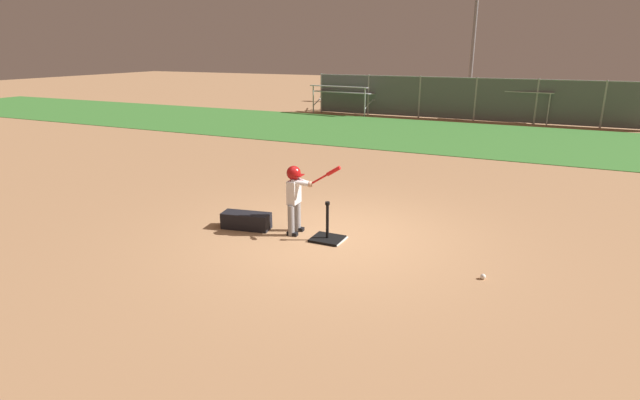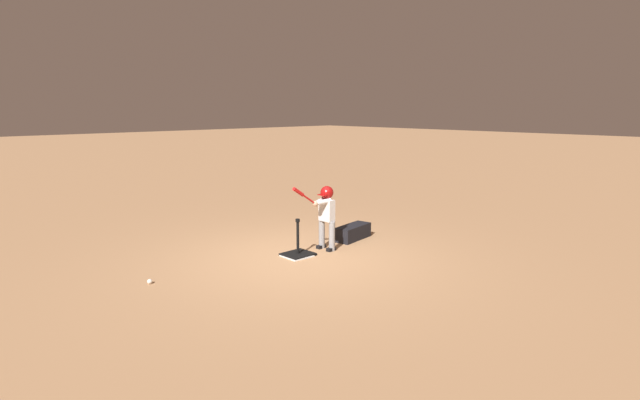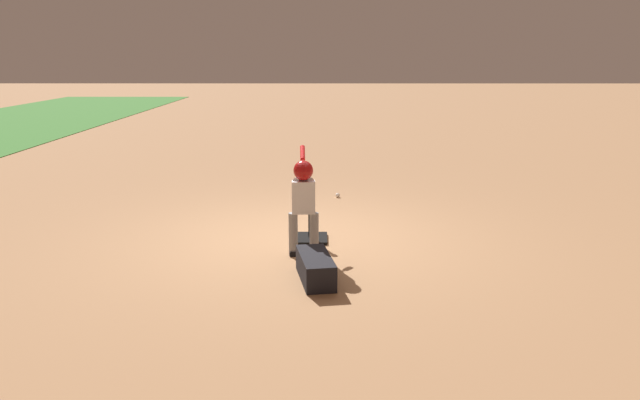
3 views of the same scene
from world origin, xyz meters
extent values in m
plane|color=#AD7F56|center=(0.00, 0.00, 0.00)|extent=(90.00, 90.00, 0.00)
cube|color=#3D7F33|center=(0.00, 10.74, 0.01)|extent=(56.00, 6.94, 0.02)
cylinder|color=#9E9EA3|center=(-7.19, 15.11, 0.91)|extent=(0.08, 0.08, 1.82)
cylinder|color=#9E9EA3|center=(-4.80, 15.11, 0.91)|extent=(0.08, 0.08, 1.82)
cylinder|color=#9E9EA3|center=(-2.40, 15.11, 0.91)|extent=(0.08, 0.08, 1.82)
cylinder|color=#9E9EA3|center=(0.00, 15.11, 0.91)|extent=(0.08, 0.08, 1.82)
cylinder|color=#9E9EA3|center=(2.40, 15.11, 0.91)|extent=(0.08, 0.08, 1.82)
cylinder|color=#9E9EA3|center=(4.80, 15.11, 0.91)|extent=(0.08, 0.08, 1.82)
cube|color=#565B60|center=(0.00, 15.11, 0.91)|extent=(14.39, 0.02, 1.75)
cylinder|color=#9E9EA3|center=(0.00, 15.11, 1.78)|extent=(14.39, 0.04, 0.04)
cube|color=white|center=(-0.03, -0.16, 0.01)|extent=(0.46, 0.46, 0.02)
cube|color=black|center=(-0.08, -0.18, 0.02)|extent=(0.50, 0.45, 0.04)
cylinder|color=black|center=(-0.08, -0.18, 0.32)|extent=(0.05, 0.05, 0.57)
cylinder|color=black|center=(-0.08, -0.18, 0.63)|extent=(0.08, 0.08, 0.05)
cylinder|color=gray|center=(-0.73, 0.01, 0.27)|extent=(0.12, 0.12, 0.53)
cube|color=black|center=(-0.71, 0.01, 0.03)|extent=(0.18, 0.10, 0.06)
cylinder|color=gray|center=(-0.72, -0.24, 0.27)|extent=(0.12, 0.12, 0.53)
cube|color=black|center=(-0.70, -0.24, 0.03)|extent=(0.18, 0.10, 0.06)
cube|color=silver|center=(-0.72, -0.12, 0.73)|extent=(0.16, 0.28, 0.39)
sphere|color=tan|center=(-0.72, -0.12, 1.04)|extent=(0.20, 0.20, 0.20)
sphere|color=maroon|center=(-0.72, -0.12, 1.05)|extent=(0.24, 0.24, 0.24)
cube|color=maroon|center=(-0.62, -0.11, 1.02)|extent=(0.13, 0.18, 0.01)
cylinder|color=silver|center=(-0.58, -0.07, 0.90)|extent=(0.33, 0.16, 0.11)
cylinder|color=silver|center=(-0.57, -0.16, 0.90)|extent=(0.33, 0.18, 0.11)
sphere|color=tan|center=(-0.43, -0.11, 0.89)|extent=(0.10, 0.10, 0.10)
cylinder|color=red|center=(-0.18, -0.10, 1.05)|extent=(0.52, 0.05, 0.34)
cylinder|color=red|center=(-0.02, -0.09, 1.15)|extent=(0.24, 0.07, 0.19)
cylinder|color=black|center=(-0.44, -0.11, 0.88)|extent=(0.04, 0.05, 0.05)
sphere|color=white|center=(2.43, -0.61, 0.04)|extent=(0.07, 0.07, 0.07)
cube|color=#ADAFB7|center=(-5.81, 16.46, 0.32)|extent=(2.99, 0.57, 0.04)
cube|color=#ADAFB7|center=(-5.78, 16.72, 0.04)|extent=(3.00, 0.63, 0.04)
cube|color=#ADAFB7|center=(-5.89, 15.80, 0.64)|extent=(2.99, 0.57, 0.04)
cube|color=#ADAFB7|center=(-5.86, 16.06, 0.36)|extent=(3.00, 0.63, 0.04)
cube|color=#ADAFB7|center=(-5.97, 15.15, 0.97)|extent=(2.99, 0.57, 0.04)
cube|color=#ADAFB7|center=(-5.94, 15.41, 0.68)|extent=(3.00, 0.63, 0.04)
cube|color=#ADAFB7|center=(-6.05, 14.49, 1.29)|extent=(2.99, 0.57, 0.04)
cube|color=#ADAFB7|center=(-6.02, 14.75, 1.01)|extent=(3.00, 0.63, 0.04)
cylinder|color=#ADAFB7|center=(-4.42, 16.56, 0.17)|extent=(0.06, 0.06, 0.34)
cylinder|color=#ADAFB7|center=(-4.68, 14.33, 0.65)|extent=(0.06, 0.06, 1.31)
cylinder|color=#ADAFB7|center=(-4.55, 15.44, 0.82)|extent=(0.31, 2.26, 1.01)
cylinder|color=#ADAFB7|center=(-7.15, 16.88, 0.17)|extent=(0.06, 0.06, 0.34)
cylinder|color=#ADAFB7|center=(-7.41, 14.65, 0.65)|extent=(0.06, 0.06, 1.31)
cylinder|color=#ADAFB7|center=(-7.28, 15.77, 0.82)|extent=(0.31, 2.26, 1.01)
cube|color=#ADAFB7|center=(1.44, 17.07, 0.32)|extent=(3.56, 0.59, 0.04)
cube|color=#ADAFB7|center=(1.47, 17.32, 0.04)|extent=(3.57, 0.65, 0.04)
cube|color=#ADAFB7|center=(1.38, 16.45, 0.64)|extent=(3.56, 0.59, 0.04)
cube|color=#ADAFB7|center=(1.41, 16.69, 0.36)|extent=(3.57, 0.65, 0.04)
cube|color=#ADAFB7|center=(1.31, 15.82, 0.95)|extent=(3.56, 0.59, 0.04)
cube|color=#ADAFB7|center=(1.34, 16.07, 0.68)|extent=(3.57, 0.65, 0.04)
cube|color=#ADAFB7|center=(1.25, 15.20, 1.27)|extent=(3.56, 0.59, 0.04)
cube|color=#ADAFB7|center=(1.28, 15.45, 0.99)|extent=(3.57, 0.65, 0.04)
cylinder|color=#ADAFB7|center=(3.10, 17.15, 0.17)|extent=(0.06, 0.06, 0.34)
cylinder|color=#ADAFB7|center=(2.88, 15.03, 0.65)|extent=(0.06, 0.06, 1.29)
cylinder|color=#ADAFB7|center=(2.99, 16.09, 0.81)|extent=(0.27, 2.14, 1.00)
cylinder|color=#ADAFB7|center=(-0.16, 17.49, 0.17)|extent=(0.06, 0.06, 0.34)
cylinder|color=#ADAFB7|center=(-0.38, 15.37, 0.65)|extent=(0.06, 0.06, 1.29)
cylinder|color=#ADAFB7|center=(-0.27, 16.43, 0.81)|extent=(0.27, 2.14, 1.00)
cube|color=black|center=(-1.58, -0.27, 0.14)|extent=(0.88, 0.46, 0.28)
cylinder|color=slate|center=(-1.45, 23.00, 4.01)|extent=(0.20, 0.20, 8.02)
camera|label=1|loc=(3.00, -7.15, 3.03)|focal=28.00mm
camera|label=2|loc=(5.41, 6.16, 2.55)|focal=28.00mm
camera|label=3|loc=(-7.97, -0.34, 2.39)|focal=35.00mm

